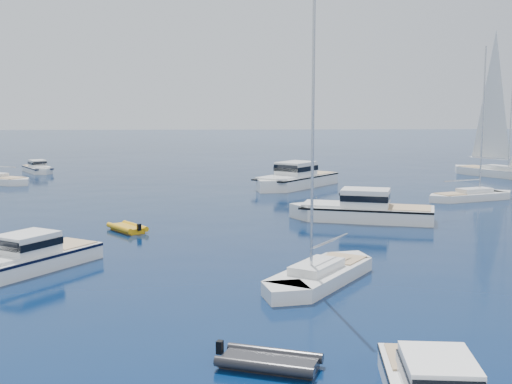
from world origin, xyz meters
TOP-DOWN VIEW (x-y plane):
  - ground at (0.00, 0.00)m, footprint 400.00×400.00m
  - motor_cruiser_left at (-10.90, 9.73)m, footprint 7.63×9.63m
  - motor_cruiser_centre at (9.87, 24.01)m, footprint 12.15×6.86m
  - motor_cruiser_distant at (6.91, 44.32)m, footprint 11.16×12.50m
  - motor_cruiser_horizon at (-24.15, 60.88)m, footprint 5.89×7.81m
  - sailboat_fore at (4.25, 6.79)m, footprint 7.78×9.81m
  - sailboat_centre at (22.00, 34.26)m, footprint 10.01×5.84m
  - sailboat_sails_r at (32.52, 53.59)m, footprint 10.07×13.59m
  - tender_yellow at (-7.13, 20.56)m, footprint 3.49×3.83m
  - tender_grey_near at (1.02, -3.89)m, footprint 3.98×3.07m

SIDE VIEW (x-z plane):
  - ground at x=0.00m, z-range 0.00..0.00m
  - motor_cruiser_left at x=-10.90m, z-range -1.26..1.26m
  - motor_cruiser_centre at x=9.87m, z-range -1.53..1.53m
  - motor_cruiser_distant at x=6.91m, z-range -1.69..1.69m
  - motor_cruiser_horizon at x=-24.15m, z-range -1.01..1.01m
  - sailboat_fore at x=4.25m, z-range -7.40..7.40m
  - sailboat_centre at x=22.00m, z-range -7.16..7.16m
  - sailboat_sails_r at x=32.52m, z-range -10.07..10.07m
  - tender_yellow at x=-7.13m, z-range -0.47..0.47m
  - tender_grey_near at x=1.02m, z-range -0.47..0.47m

